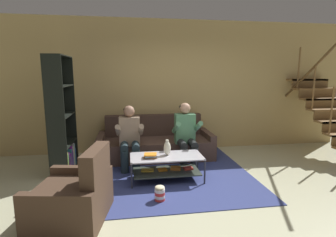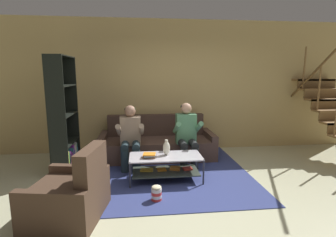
{
  "view_description": "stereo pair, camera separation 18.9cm",
  "coord_description": "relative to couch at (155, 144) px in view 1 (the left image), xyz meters",
  "views": [
    {
      "loc": [
        -0.92,
        -3.42,
        1.75
      ],
      "look_at": [
        -0.24,
        0.99,
        0.97
      ],
      "focal_mm": 28.0,
      "sensor_mm": 36.0,
      "label": 1
    },
    {
      "loc": [
        -0.74,
        -3.44,
        1.75
      ],
      "look_at": [
        -0.24,
        0.99,
        0.97
      ],
      "focal_mm": 28.0,
      "sensor_mm": 36.0,
      "label": 2
    }
  ],
  "objects": [
    {
      "name": "ground",
      "position": [
        0.38,
        -1.87,
        -0.28
      ],
      "size": [
        16.8,
        16.8,
        0.0
      ],
      "primitive_type": "plane",
      "color": "#BBBB97"
    },
    {
      "name": "back_partition",
      "position": [
        0.38,
        0.59,
        1.17
      ],
      "size": [
        8.4,
        0.12,
        2.9
      ],
      "primitive_type": "cube",
      "color": "tan",
      "rests_on": "ground"
    },
    {
      "name": "staircase_run",
      "position": [
        3.63,
        -0.43,
        0.76
      ],
      "size": [
        0.92,
        2.41,
        2.73
      ],
      "color": "brown",
      "rests_on": "ground"
    },
    {
      "name": "couch",
      "position": [
        0.0,
        0.0,
        0.0
      ],
      "size": [
        2.33,
        0.91,
        0.86
      ],
      "color": "#4C372E",
      "rests_on": "ground"
    },
    {
      "name": "person_seated_left",
      "position": [
        -0.53,
        -0.54,
        0.35
      ],
      "size": [
        0.5,
        0.58,
        1.15
      ],
      "color": "#1C2A30",
      "rests_on": "ground"
    },
    {
      "name": "person_seated_right",
      "position": [
        0.53,
        -0.54,
        0.36
      ],
      "size": [
        0.5,
        0.58,
        1.19
      ],
      "color": "black",
      "rests_on": "ground"
    },
    {
      "name": "coffee_table",
      "position": [
        0.06,
        -1.22,
        -0.01
      ],
      "size": [
        1.17,
        0.56,
        0.41
      ],
      "color": "#BAB6BF",
      "rests_on": "ground"
    },
    {
      "name": "area_rug",
      "position": [
        0.03,
        -0.74,
        -0.27
      ],
      "size": [
        3.0,
        3.17,
        0.01
      ],
      "color": "navy",
      "rests_on": "ground"
    },
    {
      "name": "vase",
      "position": [
        0.07,
        -1.18,
        0.26
      ],
      "size": [
        0.12,
        0.12,
        0.26
      ],
      "color": "silver",
      "rests_on": "coffee_table"
    },
    {
      "name": "book_stack",
      "position": [
        -0.21,
        -1.28,
        0.17
      ],
      "size": [
        0.24,
        0.2,
        0.07
      ],
      "color": "#946D48",
      "rests_on": "coffee_table"
    },
    {
      "name": "bookshelf",
      "position": [
        -1.72,
        -0.56,
        0.43
      ],
      "size": [
        0.3,
        0.87,
        2.04
      ],
      "color": "black",
      "rests_on": "ground"
    },
    {
      "name": "armchair",
      "position": [
        -1.21,
        -2.24,
        0.01
      ],
      "size": [
        0.95,
        1.04,
        0.89
      ],
      "color": "#463224",
      "rests_on": "ground"
    },
    {
      "name": "popcorn_tub",
      "position": [
        -0.14,
        -1.93,
        -0.17
      ],
      "size": [
        0.14,
        0.14,
        0.22
      ],
      "color": "red",
      "rests_on": "ground"
    }
  ]
}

